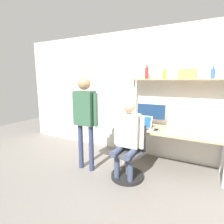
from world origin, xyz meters
The scene contains 14 objects.
ground_plane centered at (0.00, 0.00, 0.00)m, with size 12.00×12.00×0.00m, color slate.
wall_back centered at (0.00, 0.79, 1.35)m, with size 8.00×0.06×2.70m.
desk centered at (0.00, 0.39, 0.66)m, with size 1.81×0.74×0.73m.
shelf_unit centered at (0.00, 0.59, 1.47)m, with size 1.72×0.31×1.68m.
monitor centered at (-0.47, 0.60, 0.99)m, with size 0.60×0.20×0.45m.
laptop centered at (-0.53, 0.29, 0.80)m, with size 0.31×0.25×0.23m.
cell_phone centered at (-0.28, 0.28, 0.74)m, with size 0.07×0.15×0.01m.
office_chair centered at (-0.59, -0.29, 0.28)m, with size 0.56×0.56×0.92m.
person_seated centered at (-0.60, -0.34, 0.79)m, with size 0.53×0.47×1.35m.
person_standing centered at (-1.40, -0.41, 1.10)m, with size 0.53×0.23×1.72m.
bottle_red centered at (-0.59, 0.59, 1.80)m, with size 0.07×0.07×0.28m.
bottle_blue centered at (0.57, 0.59, 1.77)m, with size 0.07×0.07×0.21m.
bottle_amber centered at (-0.24, 0.59, 1.77)m, with size 0.07×0.07×0.20m.
storage_box centered at (0.17, 0.59, 1.77)m, with size 0.30×0.20×0.18m.
Camera 1 is at (0.44, -2.91, 1.66)m, focal length 28.00 mm.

